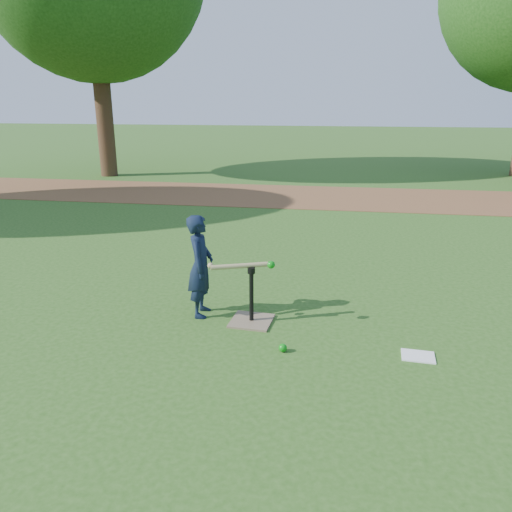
# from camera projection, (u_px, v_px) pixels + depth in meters

# --- Properties ---
(ground) EXTENTS (80.00, 80.00, 0.00)m
(ground) POSITION_uv_depth(u_px,v_px,m) (232.00, 331.00, 5.14)
(ground) COLOR #285116
(ground) RESTS_ON ground
(dirt_strip) EXTENTS (24.00, 3.00, 0.01)m
(dirt_strip) POSITION_uv_depth(u_px,v_px,m) (295.00, 196.00, 12.20)
(dirt_strip) COLOR brown
(dirt_strip) RESTS_ON ground
(child) EXTENTS (0.30, 0.43, 1.13)m
(child) POSITION_uv_depth(u_px,v_px,m) (200.00, 266.00, 5.39)
(child) COLOR black
(child) RESTS_ON ground
(wiffle_ball_ground) EXTENTS (0.08, 0.08, 0.08)m
(wiffle_ball_ground) POSITION_uv_depth(u_px,v_px,m) (283.00, 348.00, 4.72)
(wiffle_ball_ground) COLOR #0C8812
(wiffle_ball_ground) RESTS_ON ground
(clipboard) EXTENTS (0.32, 0.25, 0.01)m
(clipboard) POSITION_uv_depth(u_px,v_px,m) (418.00, 356.00, 4.64)
(clipboard) COLOR white
(clipboard) RESTS_ON ground
(batting_tee) EXTENTS (0.46, 0.46, 0.61)m
(batting_tee) POSITION_uv_depth(u_px,v_px,m) (251.00, 312.00, 5.33)
(batting_tee) COLOR #7C684E
(batting_tee) RESTS_ON ground
(swing_action) EXTENTS (0.71, 0.26, 0.12)m
(swing_action) POSITION_uv_depth(u_px,v_px,m) (243.00, 266.00, 5.15)
(swing_action) COLOR tan
(swing_action) RESTS_ON ground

